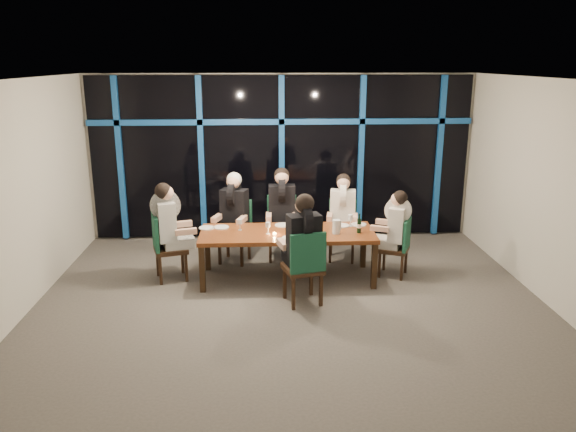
% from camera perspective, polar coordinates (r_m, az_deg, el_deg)
% --- Properties ---
extents(room, '(7.04, 7.00, 3.02)m').
position_cam_1_polar(room, '(7.31, 0.24, 6.10)').
color(room, '#5E5853').
rests_on(room, ground).
extents(window_wall, '(6.86, 0.43, 2.94)m').
position_cam_1_polar(window_wall, '(10.28, -0.59, 6.21)').
color(window_wall, black).
rests_on(window_wall, ground).
extents(dining_table, '(2.60, 1.00, 0.75)m').
position_cam_1_polar(dining_table, '(8.40, -0.07, -2.05)').
color(dining_table, brown).
rests_on(dining_table, ground).
extents(chair_far_left, '(0.59, 0.59, 1.02)m').
position_cam_1_polar(chair_far_left, '(9.28, -5.30, -1.14)').
color(chair_far_left, black).
rests_on(chair_far_left, ground).
extents(chair_far_mid, '(0.50, 0.50, 1.05)m').
position_cam_1_polar(chair_far_mid, '(9.36, -0.63, -0.79)').
color(chair_far_mid, black).
rests_on(chair_far_mid, ground).
extents(chair_far_right, '(0.53, 0.53, 0.99)m').
position_cam_1_polar(chair_far_right, '(9.39, 5.54, -1.05)').
color(chair_far_right, black).
rests_on(chair_far_right, ground).
extents(chair_end_left, '(0.59, 0.59, 1.02)m').
position_cam_1_polar(chair_end_left, '(8.61, -12.45, -2.77)').
color(chair_end_left, black).
rests_on(chair_end_left, ground).
extents(chair_end_right, '(0.57, 0.57, 0.92)m').
position_cam_1_polar(chair_end_right, '(8.73, 11.23, -2.83)').
color(chair_end_right, black).
rests_on(chair_end_right, ground).
extents(chair_near_mid, '(0.60, 0.60, 1.06)m').
position_cam_1_polar(chair_near_mid, '(7.54, 1.74, -4.91)').
color(chair_near_mid, black).
rests_on(chair_near_mid, ground).
extents(diner_far_left, '(0.60, 0.69, 0.99)m').
position_cam_1_polar(diner_far_left, '(9.09, -5.55, 1.14)').
color(diner_far_left, black).
rests_on(diner_far_left, ground).
extents(diner_far_mid, '(0.53, 0.66, 1.02)m').
position_cam_1_polar(diner_far_mid, '(9.17, -0.63, 1.54)').
color(diner_far_mid, black).
rests_on(diner_far_mid, ground).
extents(diner_far_right, '(0.53, 0.65, 0.96)m').
position_cam_1_polar(diner_far_right, '(9.20, 5.59, 1.13)').
color(diner_far_right, silver).
rests_on(diner_far_right, ground).
extents(diner_end_left, '(0.69, 0.59, 1.00)m').
position_cam_1_polar(diner_end_left, '(8.50, -12.03, -0.13)').
color(diner_end_left, black).
rests_on(diner_end_left, ground).
extents(diner_end_right, '(0.63, 0.58, 0.90)m').
position_cam_1_polar(diner_end_right, '(8.64, 10.84, -0.47)').
color(diner_end_right, silver).
rests_on(diner_end_right, ground).
extents(diner_near_mid, '(0.60, 0.71, 1.03)m').
position_cam_1_polar(diner_near_mid, '(7.49, 1.54, -1.69)').
color(diner_near_mid, black).
rests_on(diner_near_mid, ground).
extents(plate_far_left, '(0.24, 0.24, 0.01)m').
position_cam_1_polar(plate_far_left, '(8.64, -6.80, -1.14)').
color(plate_far_left, white).
rests_on(plate_far_left, dining_table).
extents(plate_far_mid, '(0.24, 0.24, 0.01)m').
position_cam_1_polar(plate_far_mid, '(8.69, -0.56, -0.93)').
color(plate_far_mid, white).
rests_on(plate_far_mid, dining_table).
extents(plate_far_right, '(0.24, 0.24, 0.01)m').
position_cam_1_polar(plate_far_right, '(8.71, 5.47, -0.97)').
color(plate_far_right, white).
rests_on(plate_far_right, dining_table).
extents(plate_end_left, '(0.24, 0.24, 0.01)m').
position_cam_1_polar(plate_end_left, '(8.64, -8.24, -1.19)').
color(plate_end_left, white).
rests_on(plate_end_left, dining_table).
extents(plate_end_right, '(0.24, 0.24, 0.01)m').
position_cam_1_polar(plate_end_right, '(8.78, 7.19, -0.87)').
color(plate_end_right, white).
rests_on(plate_end_right, dining_table).
extents(plate_near_mid, '(0.24, 0.24, 0.01)m').
position_cam_1_polar(plate_near_mid, '(8.07, 0.22, -2.24)').
color(plate_near_mid, white).
rests_on(plate_near_mid, dining_table).
extents(wine_bottle, '(0.07, 0.07, 0.29)m').
position_cam_1_polar(wine_bottle, '(8.37, 7.24, -0.96)').
color(wine_bottle, black).
rests_on(wine_bottle, dining_table).
extents(water_pitcher, '(0.13, 0.12, 0.21)m').
position_cam_1_polar(water_pitcher, '(8.30, 4.94, -1.09)').
color(water_pitcher, silver).
rests_on(water_pitcher, dining_table).
extents(tea_light, '(0.05, 0.05, 0.03)m').
position_cam_1_polar(tea_light, '(8.24, -1.39, -1.81)').
color(tea_light, '#FDA74B').
rests_on(tea_light, dining_table).
extents(wine_glass_a, '(0.07, 0.07, 0.18)m').
position_cam_1_polar(wine_glass_a, '(8.24, -2.05, -0.97)').
color(wine_glass_a, white).
rests_on(wine_glass_a, dining_table).
extents(wine_glass_b, '(0.07, 0.07, 0.19)m').
position_cam_1_polar(wine_glass_b, '(8.43, 0.97, -0.54)').
color(wine_glass_b, silver).
rests_on(wine_glass_b, dining_table).
extents(wine_glass_c, '(0.07, 0.07, 0.19)m').
position_cam_1_polar(wine_glass_c, '(8.27, 2.51, -0.85)').
color(wine_glass_c, white).
rests_on(wine_glass_c, dining_table).
extents(wine_glass_d, '(0.07, 0.07, 0.17)m').
position_cam_1_polar(wine_glass_d, '(8.46, -4.92, -0.63)').
color(wine_glass_d, silver).
rests_on(wine_glass_d, dining_table).
extents(wine_glass_e, '(0.07, 0.07, 0.19)m').
position_cam_1_polar(wine_glass_e, '(8.67, 6.38, -0.18)').
color(wine_glass_e, silver).
rests_on(wine_glass_e, dining_table).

